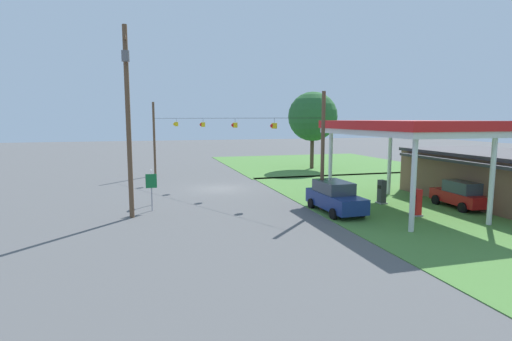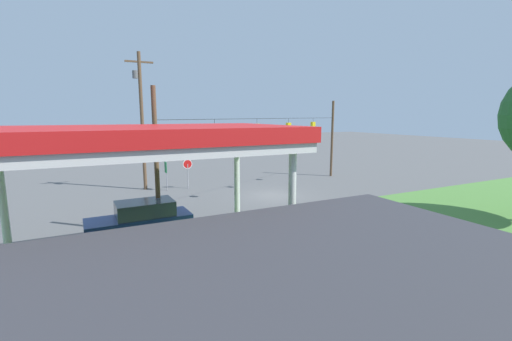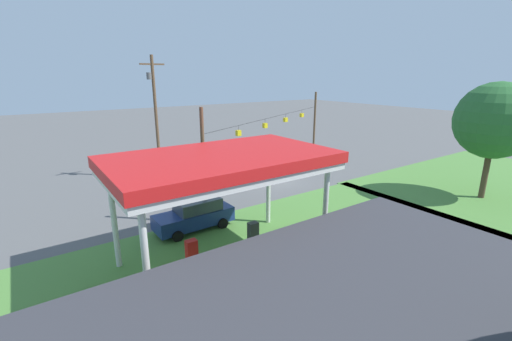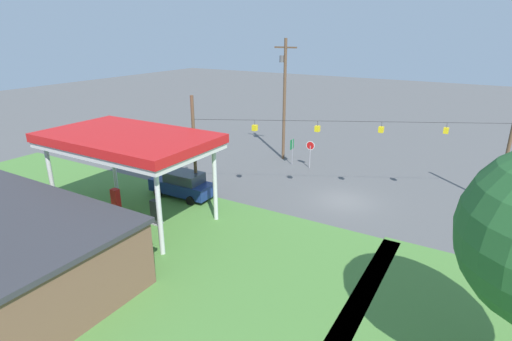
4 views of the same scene
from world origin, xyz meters
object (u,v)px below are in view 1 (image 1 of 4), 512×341
(stop_sign_roadside, at_px, (151,179))
(tree_west_verge, at_px, (313,117))
(fuel_pump_near, at_px, (382,193))
(car_at_pumps_rear, at_px, (462,194))
(utility_pole_main, at_px, (128,113))
(route_sign, at_px, (151,185))
(fuel_pump_far, at_px, (416,203))
(car_at_pumps_front, at_px, (335,197))
(gas_station_canopy, at_px, (401,129))

(stop_sign_roadside, xyz_separation_m, tree_west_verge, (-15.84, 18.83, 4.36))
(fuel_pump_near, distance_m, stop_sign_roadside, 15.98)
(stop_sign_roadside, bearing_deg, car_at_pumps_rear, -108.57)
(stop_sign_roadside, bearing_deg, fuel_pump_near, -104.47)
(utility_pole_main, height_order, tree_west_verge, utility_pole_main)
(car_at_pumps_rear, bearing_deg, route_sign, 79.19)
(fuel_pump_far, distance_m, utility_pole_main, 18.06)
(fuel_pump_near, xyz_separation_m, car_at_pumps_front, (1.49, -4.35, 0.21))
(fuel_pump_near, relative_size, car_at_pumps_front, 0.34)
(gas_station_canopy, xyz_separation_m, route_sign, (-4.00, -15.48, -3.56))
(car_at_pumps_front, distance_m, tree_west_verge, 23.26)
(utility_pole_main, bearing_deg, car_at_pumps_front, 80.35)
(fuel_pump_near, height_order, fuel_pump_far, same)
(stop_sign_roadside, distance_m, tree_west_verge, 25.00)
(car_at_pumps_front, distance_m, car_at_pumps_rear, 8.78)
(route_sign, xyz_separation_m, tree_west_verge, (-17.67, 18.87, 4.46))
(fuel_pump_near, distance_m, car_at_pumps_front, 4.60)
(fuel_pump_far, xyz_separation_m, route_sign, (-5.85, -15.48, 0.91))
(fuel_pump_far, distance_m, car_at_pumps_front, 4.88)
(tree_west_verge, bearing_deg, gas_station_canopy, -8.90)
(fuel_pump_far, bearing_deg, gas_station_canopy, 179.95)
(fuel_pump_far, height_order, utility_pole_main, utility_pole_main)
(car_at_pumps_front, bearing_deg, stop_sign_roadside, -117.55)
(stop_sign_roadside, xyz_separation_m, route_sign, (1.82, -0.04, -0.10))
(fuel_pump_near, height_order, route_sign, route_sign)
(gas_station_canopy, xyz_separation_m, utility_pole_main, (-2.46, -16.68, 0.96))
(gas_station_canopy, relative_size, fuel_pump_far, 6.51)
(route_sign, bearing_deg, stop_sign_roadside, 178.81)
(fuel_pump_far, bearing_deg, utility_pole_main, -104.46)
(car_at_pumps_rear, xyz_separation_m, utility_pole_main, (-3.28, -21.03, 5.30))
(stop_sign_roadside, bearing_deg, utility_pole_main, 159.84)
(fuel_pump_far, distance_m, route_sign, 16.57)
(fuel_pump_near, bearing_deg, route_sign, -97.95)
(fuel_pump_far, relative_size, route_sign, 0.70)
(fuel_pump_near, xyz_separation_m, utility_pole_main, (-0.61, -16.68, 5.43))
(fuel_pump_far, bearing_deg, car_at_pumps_rear, 103.26)
(fuel_pump_near, height_order, tree_west_verge, tree_west_verge)
(tree_west_verge, bearing_deg, car_at_pumps_rear, 2.43)
(stop_sign_roadside, relative_size, route_sign, 1.04)
(car_at_pumps_front, height_order, car_at_pumps_rear, car_at_pumps_front)
(route_sign, distance_m, utility_pole_main, 4.93)
(tree_west_verge, bearing_deg, stop_sign_roadside, -49.93)
(fuel_pump_near, distance_m, utility_pole_main, 17.55)
(fuel_pump_near, height_order, utility_pole_main, utility_pole_main)
(route_sign, bearing_deg, utility_pole_main, -37.79)
(car_at_pumps_front, distance_m, utility_pole_main, 13.55)
(gas_station_canopy, height_order, tree_west_verge, tree_west_verge)
(gas_station_canopy, bearing_deg, fuel_pump_near, -179.95)
(fuel_pump_near, distance_m, tree_west_verge, 20.82)
(stop_sign_roadside, height_order, tree_west_verge, tree_west_verge)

